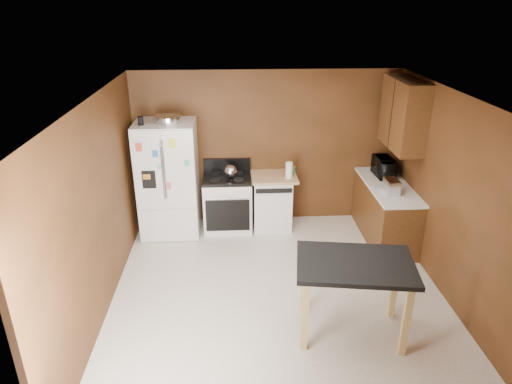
{
  "coord_description": "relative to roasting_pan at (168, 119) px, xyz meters",
  "views": [
    {
      "loc": [
        -0.55,
        -4.78,
        3.52
      ],
      "look_at": [
        -0.24,
        0.85,
        1.09
      ],
      "focal_mm": 32.0,
      "sensor_mm": 36.0,
      "label": 1
    }
  ],
  "objects": [
    {
      "name": "microwave",
      "position": [
        3.32,
        -0.04,
        -0.82
      ],
      "size": [
        0.35,
        0.49,
        0.27
      ],
      "primitive_type": "imported",
      "rotation": [
        0.0,
        0.0,
        1.61
      ],
      "color": "black",
      "rests_on": "right_cabinets"
    },
    {
      "name": "green_canister",
      "position": [
        1.89,
        0.15,
        -0.9
      ],
      "size": [
        0.11,
        0.11,
        0.11
      ],
      "primitive_type": "cylinder",
      "rotation": [
        0.0,
        0.0,
        0.04
      ],
      "color": "green",
      "rests_on": "dishwasher"
    },
    {
      "name": "paper_towel",
      "position": [
        1.82,
        -0.02,
        -0.83
      ],
      "size": [
        0.14,
        0.14,
        0.25
      ],
      "primitive_type": "cylinder",
      "rotation": [
        0.0,
        0.0,
        -0.37
      ],
      "color": "white",
      "rests_on": "dishwasher"
    },
    {
      "name": "toaster",
      "position": [
        3.22,
        -0.73,
        -0.85
      ],
      "size": [
        0.18,
        0.29,
        0.21
      ],
      "primitive_type": "cube",
      "rotation": [
        0.0,
        0.0,
        0.02
      ],
      "color": "silver",
      "rests_on": "right_cabinets"
    },
    {
      "name": "kettle",
      "position": [
        0.91,
        0.01,
        -0.85
      ],
      "size": [
        0.2,
        0.2,
        0.2
      ],
      "primitive_type": "sphere",
      "color": "silver",
      "rests_on": "gas_range"
    },
    {
      "name": "wall_front",
      "position": [
        1.49,
        -4.12,
        -0.6
      ],
      "size": [
        4.2,
        0.0,
        4.2
      ],
      "primitive_type": "plane",
      "rotation": [
        -1.57,
        0.0,
        0.0
      ],
      "color": "brown",
      "rests_on": "ground"
    },
    {
      "name": "pen_cup",
      "position": [
        -0.37,
        -0.13,
        0.01
      ],
      "size": [
        0.08,
        0.08,
        0.12
      ],
      "primitive_type": "cylinder",
      "color": "black",
      "rests_on": "refrigerator"
    },
    {
      "name": "floor",
      "position": [
        1.49,
        -1.87,
        -1.85
      ],
      "size": [
        4.5,
        4.5,
        0.0
      ],
      "primitive_type": "plane",
      "color": "white",
      "rests_on": "ground"
    },
    {
      "name": "wall_left",
      "position": [
        -0.61,
        -1.87,
        -0.6
      ],
      "size": [
        0.0,
        4.5,
        4.5
      ],
      "primitive_type": "plane",
      "rotation": [
        1.57,
        0.0,
        1.57
      ],
      "color": "brown",
      "rests_on": "ground"
    },
    {
      "name": "wall_back",
      "position": [
        1.49,
        0.38,
        -0.6
      ],
      "size": [
        4.2,
        0.0,
        4.2
      ],
      "primitive_type": "plane",
      "rotation": [
        1.57,
        0.0,
        0.0
      ],
      "color": "brown",
      "rests_on": "ground"
    },
    {
      "name": "right_cabinets",
      "position": [
        3.32,
        -0.39,
        -0.94
      ],
      "size": [
        0.63,
        1.58,
        2.45
      ],
      "color": "brown",
      "rests_on": "ground"
    },
    {
      "name": "ceiling",
      "position": [
        1.49,
        -1.87,
        0.65
      ],
      "size": [
        4.5,
        4.5,
        0.0
      ],
      "primitive_type": "plane",
      "rotation": [
        3.14,
        0.0,
        0.0
      ],
      "color": "white",
      "rests_on": "ground"
    },
    {
      "name": "island",
      "position": [
        2.23,
        -2.56,
        -1.08
      ],
      "size": [
        1.35,
        1.0,
        0.91
      ],
      "color": "black",
      "rests_on": "ground"
    },
    {
      "name": "gas_range",
      "position": [
        0.85,
        0.05,
        -1.39
      ],
      "size": [
        0.76,
        0.68,
        1.1
      ],
      "color": "white",
      "rests_on": "ground"
    },
    {
      "name": "roasting_pan",
      "position": [
        0.0,
        0.0,
        0.0
      ],
      "size": [
        0.4,
        0.4,
        0.1
      ],
      "primitive_type": "cylinder",
      "color": "silver",
      "rests_on": "refrigerator"
    },
    {
      "name": "wall_right",
      "position": [
        3.59,
        -1.87,
        -0.6
      ],
      "size": [
        0.0,
        4.5,
        4.5
      ],
      "primitive_type": "plane",
      "rotation": [
        1.57,
        0.0,
        -1.57
      ],
      "color": "brown",
      "rests_on": "ground"
    },
    {
      "name": "dishwasher",
      "position": [
        1.57,
        0.08,
        -1.4
      ],
      "size": [
        0.78,
        0.63,
        0.89
      ],
      "color": "white",
      "rests_on": "ground"
    },
    {
      "name": "refrigerator",
      "position": [
        -0.06,
        -0.01,
        -0.95
      ],
      "size": [
        0.9,
        0.8,
        1.8
      ],
      "color": "white",
      "rests_on": "ground"
    }
  ]
}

